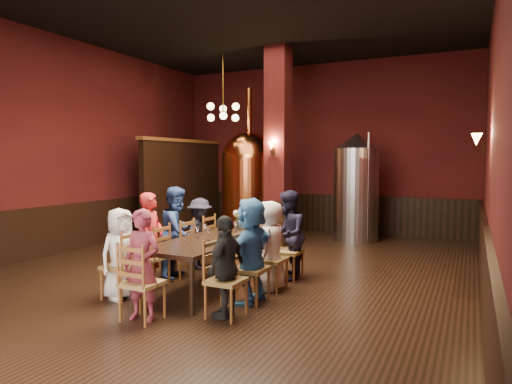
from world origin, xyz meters
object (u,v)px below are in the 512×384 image
at_px(person_1, 151,240).
at_px(copper_kettle, 249,181).
at_px(dining_table, 210,243).
at_px(steel_vessel, 356,187).
at_px(person_0, 120,253).
at_px(rose_vase, 239,216).
at_px(person_2, 177,232).

height_order(person_1, copper_kettle, copper_kettle).
bearing_deg(dining_table, steel_vessel, 79.18).
height_order(person_0, rose_vase, person_0).
bearing_deg(dining_table, person_2, 158.78).
distance_m(dining_table, copper_kettle, 5.13).
relative_size(dining_table, steel_vessel, 0.94).
xyz_separation_m(dining_table, person_0, (-0.87, -0.99, -0.05)).
relative_size(person_0, steel_vessel, 0.50).
xyz_separation_m(person_1, rose_vase, (0.81, 1.32, 0.25)).
bearing_deg(copper_kettle, person_1, -80.43).
bearing_deg(person_0, rose_vase, -8.32).
bearing_deg(person_1, steel_vessel, -31.84).
distance_m(dining_table, person_0, 1.31).
xyz_separation_m(person_1, person_2, (0.01, 0.66, 0.03)).
xyz_separation_m(person_0, rose_vase, (0.82, 1.99, 0.34)).
xyz_separation_m(dining_table, steel_vessel, (1.03, 4.99, 0.59)).
bearing_deg(dining_table, person_1, -158.78).
bearing_deg(steel_vessel, person_2, -112.00).
xyz_separation_m(person_2, copper_kettle, (-0.87, 4.45, 0.62)).
relative_size(person_1, copper_kettle, 0.38).
relative_size(dining_table, person_2, 1.61).
bearing_deg(person_2, copper_kettle, -1.99).
xyz_separation_m(steel_vessel, rose_vase, (-1.07, -3.99, -0.30)).
distance_m(dining_table, person_2, 0.91).
distance_m(copper_kettle, rose_vase, 4.16).
relative_size(dining_table, copper_kettle, 0.64).
bearing_deg(steel_vessel, person_0, -107.62).
height_order(steel_vessel, rose_vase, steel_vessel).
distance_m(dining_table, person_1, 0.91).
xyz_separation_m(person_2, rose_vase, (0.80, 0.66, 0.23)).
relative_size(person_0, rose_vase, 3.69).
bearing_deg(rose_vase, person_1, -121.68).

